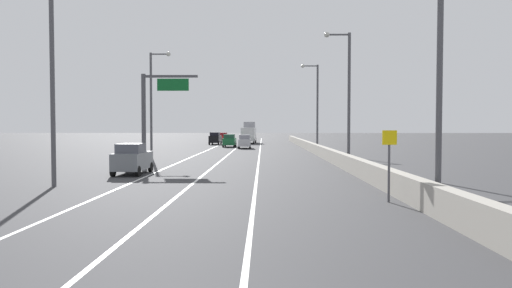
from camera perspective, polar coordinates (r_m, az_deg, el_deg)
ground_plane at (r=69.80m, az=-0.71°, el=-0.46°), size 320.00×320.00×0.00m
lane_stripe_left at (r=61.23m, az=-6.09°, el=-0.83°), size 0.16×130.00×0.00m
lane_stripe_center at (r=60.91m, az=-2.82°, el=-0.84°), size 0.16×130.00×0.00m
lane_stripe_right at (r=60.78m, az=0.47°, el=-0.84°), size 0.16×130.00×0.00m
jersey_barrier_right at (r=46.19m, az=8.49°, el=-1.13°), size 0.60×120.00×1.10m
overhead_sign_gantry at (r=39.95m, az=-12.42°, el=4.33°), size 4.68×0.36×7.50m
speed_advisory_sign at (r=20.31m, az=15.82°, el=-1.89°), size 0.60×0.11×3.00m
lamp_post_right_near at (r=19.81m, az=20.70°, el=10.55°), size 2.14×0.44×10.69m
lamp_post_right_second at (r=38.54m, az=10.84°, el=6.48°), size 2.14×0.44×10.69m
lamp_post_right_third at (r=57.67m, az=7.21°, el=5.05°), size 2.14×0.44×10.69m
lamp_post_left_near at (r=26.85m, az=-22.97°, el=8.26°), size 2.14×0.44×10.69m
lamp_post_left_mid at (r=49.09m, az=-12.31°, el=5.53°), size 2.14×0.44×10.69m
car_green_0 at (r=72.64m, az=-3.23°, el=0.41°), size 1.91×4.48×1.97m
car_gray_1 at (r=32.13m, az=-14.76°, el=-1.77°), size 1.85×4.07×2.04m
car_red_2 at (r=97.16m, az=-3.96°, el=0.83°), size 1.81×4.27×1.91m
car_black_3 at (r=82.92m, az=-4.96°, el=0.68°), size 1.92×4.84×2.14m
car_silver_4 at (r=68.00m, az=-1.41°, el=0.29°), size 1.97×4.80×1.95m
box_truck at (r=88.65m, az=-0.87°, el=1.28°), size 2.70×8.80×4.04m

